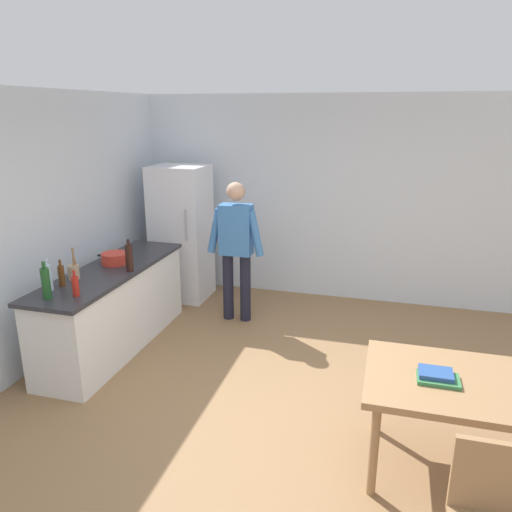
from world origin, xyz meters
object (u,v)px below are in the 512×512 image
at_px(utensil_jar, 74,271).
at_px(bottle_wine_green, 46,283).
at_px(bottle_wine_dark, 129,258).
at_px(dining_table, 471,392).
at_px(cooking_pot, 115,258).
at_px(book_stack, 437,376).
at_px(bottle_sauce_red, 75,286).
at_px(bottle_water_clear, 48,277).
at_px(person, 236,243).
at_px(refrigerator, 182,233).
at_px(bottle_beer_brown, 61,275).

relative_size(utensil_jar, bottle_wine_green, 0.94).
bearing_deg(bottle_wine_dark, dining_table, -18.82).
relative_size(cooking_pot, book_stack, 1.46).
relative_size(bottle_sauce_red, bottle_wine_green, 0.71).
relative_size(cooking_pot, bottle_water_clear, 1.33).
distance_m(person, dining_table, 3.20).
bearing_deg(dining_table, refrigerator, 140.71).
relative_size(cooking_pot, bottle_wine_dark, 1.18).
xyz_separation_m(refrigerator, cooking_pot, (-0.14, -1.44, 0.06)).
bearing_deg(person, book_stack, -45.87).
distance_m(utensil_jar, bottle_sauce_red, 0.49).
distance_m(dining_table, cooking_pot, 3.67).
bearing_deg(dining_table, bottle_water_clear, 173.94).
xyz_separation_m(utensil_jar, bottle_wine_green, (0.09, -0.51, 0.07)).
xyz_separation_m(cooking_pot, bottle_beer_brown, (-0.11, -0.75, 0.05)).
xyz_separation_m(bottle_water_clear, book_stack, (3.36, -0.42, -0.25)).
relative_size(utensil_jar, book_stack, 1.17).
bearing_deg(book_stack, bottle_beer_brown, 170.64).
bearing_deg(bottle_beer_brown, bottle_wine_green, -76.37).
xyz_separation_m(dining_table, bottle_wine_green, (-3.47, 0.20, 0.37)).
distance_m(person, bottle_wine_dark, 1.34).
height_order(refrigerator, bottle_wine_dark, refrigerator).
bearing_deg(dining_table, bottle_wine_dark, 161.18).
bearing_deg(person, bottle_beer_brown, -126.02).
relative_size(person, utensil_jar, 5.31).
relative_size(refrigerator, bottle_sauce_red, 7.50).
bearing_deg(bottle_sauce_red, utensil_jar, 127.43).
distance_m(person, bottle_wine_green, 2.25).
bearing_deg(bottle_water_clear, dining_table, -6.06).
bearing_deg(bottle_sauce_red, bottle_beer_brown, 146.62).
relative_size(bottle_beer_brown, book_stack, 0.95).
bearing_deg(dining_table, utensil_jar, 168.75).
xyz_separation_m(bottle_water_clear, bottle_wine_dark, (0.43, 0.69, 0.02)).
xyz_separation_m(person, dining_table, (2.35, -2.15, -0.31)).
xyz_separation_m(cooking_pot, utensil_jar, (-0.12, -0.55, 0.02)).
bearing_deg(utensil_jar, book_stack, -12.67).
relative_size(refrigerator, bottle_wine_green, 5.29).
bearing_deg(utensil_jar, bottle_beer_brown, -85.70).
xyz_separation_m(dining_table, bottle_water_clear, (-3.59, 0.38, 0.35)).
bearing_deg(bottle_beer_brown, cooking_pot, 82.02).
bearing_deg(person, bottle_wine_green, -119.88).
height_order(utensil_jar, bottle_wine_dark, bottle_wine_dark).
height_order(dining_table, bottle_wine_green, bottle_wine_green).
distance_m(refrigerator, book_stack, 4.12).
height_order(cooking_pot, bottle_sauce_red, bottle_sauce_red).
bearing_deg(cooking_pot, dining_table, -20.06).
distance_m(cooking_pot, bottle_wine_green, 1.06).
bearing_deg(utensil_jar, person, 49.97).
bearing_deg(refrigerator, cooking_pot, -95.46).
distance_m(refrigerator, dining_table, 4.27).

